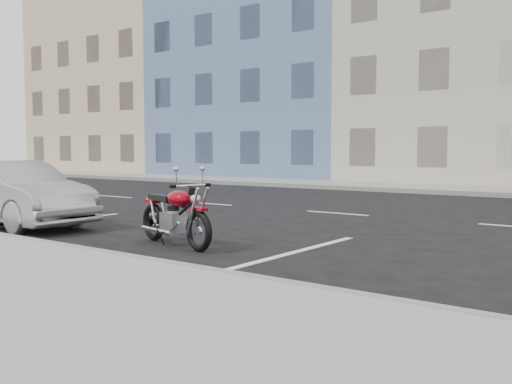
% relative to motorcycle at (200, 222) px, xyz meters
% --- Properties ---
extents(ground, '(120.00, 120.00, 0.00)m').
position_rel_motorcycle_xyz_m(ground, '(1.12, 5.68, -0.44)').
color(ground, black).
rests_on(ground, ground).
extents(sidewalk_far, '(80.00, 3.40, 0.15)m').
position_rel_motorcycle_xyz_m(sidewalk_far, '(-3.88, 14.38, -0.37)').
color(sidewalk_far, gray).
rests_on(sidewalk_far, ground).
extents(curb_far, '(80.00, 0.12, 0.16)m').
position_rel_motorcycle_xyz_m(curb_far, '(-3.88, 12.68, -0.36)').
color(curb_far, gray).
rests_on(curb_far, ground).
extents(bldg_far_west, '(12.00, 12.00, 12.00)m').
position_rel_motorcycle_xyz_m(bldg_far_west, '(-24.88, 21.98, 5.56)').
color(bldg_far_west, '#C7B08B').
rests_on(bldg_far_west, ground).
extents(bldg_blue, '(12.00, 12.00, 13.00)m').
position_rel_motorcycle_xyz_m(bldg_blue, '(-12.88, 21.98, 6.06)').
color(bldg_blue, slate).
rests_on(bldg_blue, ground).
extents(motorcycle, '(1.90, 0.76, 0.97)m').
position_rel_motorcycle_xyz_m(motorcycle, '(0.00, 0.00, 0.00)').
color(motorcycle, black).
rests_on(motorcycle, ground).
extents(sedan_silver, '(3.87, 1.42, 1.27)m').
position_rel_motorcycle_xyz_m(sedan_silver, '(-4.84, -0.04, 0.19)').
color(sedan_silver, '#A1A3A8').
rests_on(sedan_silver, ground).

